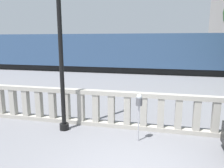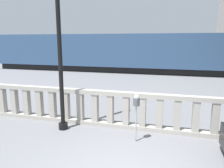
# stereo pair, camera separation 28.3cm
# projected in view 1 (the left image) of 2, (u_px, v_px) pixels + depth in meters

# --- Properties ---
(balustrade) EXTENTS (14.22, 0.24, 1.21)m
(balustrade) POSITION_uv_depth(u_px,v_px,m) (144.00, 111.00, 6.89)
(balustrade) COLOR #9E998E
(balustrade) RESTS_ON ground
(lamppost) EXTENTS (0.29, 0.29, 6.73)m
(lamppost) POSITION_uv_depth(u_px,v_px,m) (59.00, 16.00, 6.32)
(lamppost) COLOR black
(lamppost) RESTS_ON ground
(parking_meter) EXTENTS (0.18, 0.18, 1.37)m
(parking_meter) POSITION_uv_depth(u_px,v_px,m) (139.00, 103.00, 6.00)
(parking_meter) COLOR #99999E
(parking_meter) RESTS_ON ground
(train_near) EXTENTS (27.03, 2.99, 3.95)m
(train_near) POSITION_uv_depth(u_px,v_px,m) (132.00, 52.00, 19.41)
(train_near) COLOR black
(train_near) RESTS_ON ground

